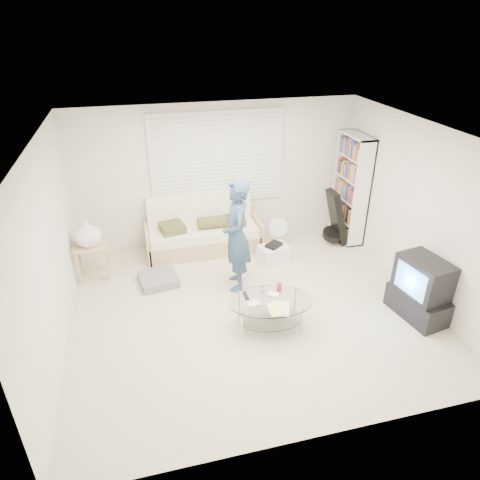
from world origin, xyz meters
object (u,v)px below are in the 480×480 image
object	(u,v)px
futon_sofa	(203,233)
bookshelf	(351,189)
tv_unit	(420,289)
coffee_table	(270,306)

from	to	relation	value
futon_sofa	bookshelf	world-z (taller)	bookshelf
futon_sofa	bookshelf	xyz separation A→B (m)	(2.69, -0.20, 0.66)
bookshelf	futon_sofa	bearing A→B (deg)	175.81
bookshelf	tv_unit	distance (m)	2.49
coffee_table	tv_unit	bearing A→B (deg)	-7.72
tv_unit	bookshelf	bearing A→B (deg)	87.06
bookshelf	tv_unit	world-z (taller)	bookshelf
futon_sofa	tv_unit	size ratio (longest dim) A/B	2.22
futon_sofa	tv_unit	bearing A→B (deg)	-45.73
futon_sofa	tv_unit	distance (m)	3.67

